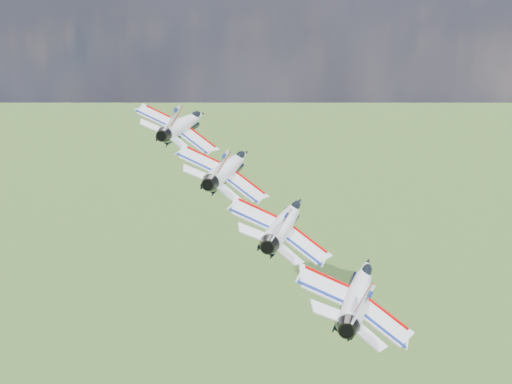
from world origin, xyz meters
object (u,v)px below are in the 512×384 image
(jet_3, at_px, (359,291))
(jet_1, at_px, (229,167))
(jet_2, at_px, (286,221))
(jet_0, at_px, (185,124))

(jet_3, bearing_deg, jet_1, 134.94)
(jet_1, xyz_separation_m, jet_2, (9.05, -7.83, -2.81))
(jet_2, bearing_deg, jet_1, 134.94)
(jet_0, distance_m, jet_3, 36.86)
(jet_0, xyz_separation_m, jet_1, (9.05, -7.83, -2.81))
(jet_1, bearing_deg, jet_2, -45.06)
(jet_2, distance_m, jet_3, 12.29)
(jet_1, bearing_deg, jet_0, 134.94)
(jet_3, bearing_deg, jet_2, 134.94)
(jet_0, relative_size, jet_1, 1.00)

